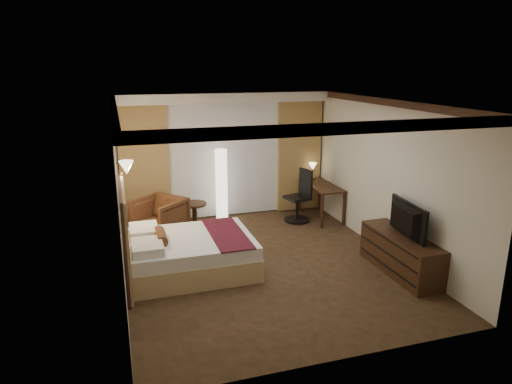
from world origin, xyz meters
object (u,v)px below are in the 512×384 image
object	(u,v)px
floor_lamp	(222,186)
desk	(321,201)
bed	(191,254)
television	(402,218)
side_table	(195,216)
armchair	(160,216)
office_chair	(297,196)
dresser	(401,254)

from	to	relation	value
floor_lamp	desk	world-z (taller)	floor_lamp
bed	television	world-z (taller)	television
side_table	desk	size ratio (longest dim) A/B	0.43
floor_lamp	television	bearing A→B (deg)	-56.79
armchair	floor_lamp	bearing A→B (deg)	70.53
side_table	office_chair	bearing A→B (deg)	-4.61
bed	television	size ratio (longest dim) A/B	1.94
desk	side_table	bearing A→B (deg)	177.39
floor_lamp	television	world-z (taller)	floor_lamp
desk	television	size ratio (longest dim) A/B	1.26
bed	dresser	bearing A→B (deg)	-18.48
floor_lamp	dresser	size ratio (longest dim) A/B	0.96
desk	television	distance (m)	2.94
bed	floor_lamp	size ratio (longest dim) A/B	1.25
desk	office_chair	distance (m)	0.61
desk	office_chair	world-z (taller)	office_chair
dresser	armchair	bearing A→B (deg)	142.04
bed	floor_lamp	distance (m)	2.48
armchair	office_chair	xyz separation A→B (m)	(2.90, 0.08, 0.13)
dresser	desk	bearing A→B (deg)	90.99
bed	desk	distance (m)	3.63
desk	television	xyz separation A→B (m)	(0.02, -2.89, 0.56)
office_chair	dresser	xyz separation A→B (m)	(0.63, -2.84, -0.24)
bed	dresser	xyz separation A→B (m)	(3.20, -1.07, 0.03)
armchair	side_table	world-z (taller)	armchair
side_table	armchair	bearing A→B (deg)	-160.26
dresser	television	size ratio (longest dim) A/B	1.61
floor_lamp	office_chair	distance (m)	1.62
armchair	side_table	distance (m)	0.79
office_chair	floor_lamp	bearing A→B (deg)	151.40
side_table	television	bearing A→B (deg)	-47.35
desk	dresser	xyz separation A→B (m)	(0.05, -2.89, -0.05)
floor_lamp	office_chair	world-z (taller)	floor_lamp
bed	television	distance (m)	3.40
bed	office_chair	world-z (taller)	office_chair
office_chair	television	xyz separation A→B (m)	(0.60, -2.84, 0.37)
floor_lamp	television	xyz separation A→B (m)	(2.14, -3.27, 0.14)
floor_lamp	bed	bearing A→B (deg)	-114.94
side_table	office_chair	world-z (taller)	office_chair
bed	desk	world-z (taller)	desk
side_table	dresser	distance (m)	4.11
bed	side_table	distance (m)	1.98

